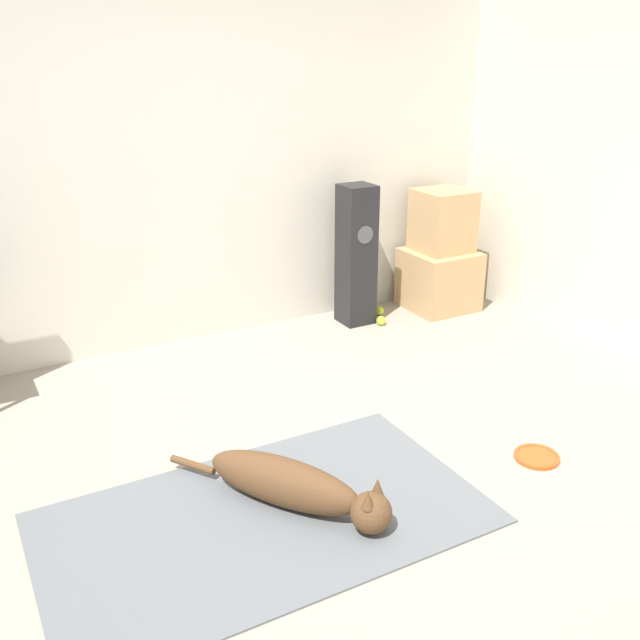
% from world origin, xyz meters
% --- Properties ---
extents(ground_plane, '(12.00, 12.00, 0.00)m').
position_xyz_m(ground_plane, '(0.00, 0.00, 0.00)').
color(ground_plane, '#9E9384').
extents(wall_back, '(8.00, 0.06, 2.55)m').
position_xyz_m(wall_back, '(0.00, 2.10, 1.27)').
color(wall_back, beige).
rests_on(wall_back, ground_plane).
extents(area_rug, '(1.86, 1.07, 0.01)m').
position_xyz_m(area_rug, '(-0.16, 0.01, 0.01)').
color(area_rug, slate).
rests_on(area_rug, ground_plane).
extents(dog, '(0.67, 0.95, 0.23)m').
position_xyz_m(dog, '(-0.01, 0.01, 0.12)').
color(dog, brown).
rests_on(dog, area_rug).
extents(frisbee, '(0.22, 0.22, 0.03)m').
position_xyz_m(frisbee, '(1.20, -0.19, 0.01)').
color(frisbee, '#DB511E').
rests_on(frisbee, ground_plane).
extents(cardboard_box_lower, '(0.48, 0.48, 0.45)m').
position_xyz_m(cardboard_box_lower, '(2.10, 1.76, 0.22)').
color(cardboard_box_lower, tan).
rests_on(cardboard_box_lower, ground_plane).
extents(cardboard_box_upper, '(0.37, 0.37, 0.45)m').
position_xyz_m(cardboard_box_upper, '(2.11, 1.78, 0.67)').
color(cardboard_box_upper, tan).
rests_on(cardboard_box_upper, cardboard_box_lower).
extents(floor_speaker, '(0.22, 0.23, 1.00)m').
position_xyz_m(floor_speaker, '(1.39, 1.81, 0.50)').
color(floor_speaker, black).
rests_on(floor_speaker, ground_plane).
extents(tennis_ball_by_boxes, '(0.07, 0.07, 0.07)m').
position_xyz_m(tennis_ball_by_boxes, '(1.61, 1.83, 0.03)').
color(tennis_ball_by_boxes, '#C6E033').
rests_on(tennis_ball_by_boxes, ground_plane).
extents(tennis_ball_near_speaker, '(0.07, 0.07, 0.07)m').
position_xyz_m(tennis_ball_near_speaker, '(1.51, 1.66, 0.03)').
color(tennis_ball_near_speaker, '#C6E033').
rests_on(tennis_ball_near_speaker, ground_plane).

